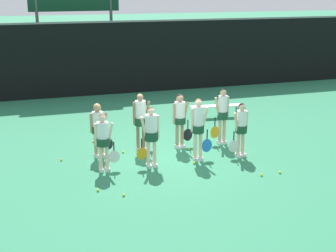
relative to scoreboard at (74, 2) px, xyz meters
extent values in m
plane|color=#2D7F56|center=(1.43, -9.72, -4.13)|extent=(140.00, 140.00, 0.00)
cube|color=black|center=(1.43, -1.11, -2.50)|extent=(60.00, 0.06, 3.26)
cube|color=slate|center=(1.43, -1.11, -0.83)|extent=(60.00, 0.08, 0.08)
cylinder|color=#515156|center=(-1.67, 0.00, -1.49)|extent=(0.14, 0.14, 5.27)
cylinder|color=#515156|center=(1.67, 0.00, -1.49)|extent=(0.14, 0.14, 5.27)
cube|color=silver|center=(4.48, -6.19, -3.70)|extent=(2.06, 0.60, 0.04)
cylinder|color=slate|center=(5.32, -6.16, -3.92)|extent=(0.06, 0.06, 0.41)
cylinder|color=slate|center=(5.29, -6.41, -3.92)|extent=(0.06, 0.06, 0.41)
cylinder|color=slate|center=(3.66, -5.96, -3.92)|extent=(0.06, 0.06, 0.41)
cylinder|color=slate|center=(3.63, -6.21, -3.92)|extent=(0.06, 0.06, 0.41)
cylinder|color=beige|center=(-0.49, -10.30, -3.75)|extent=(0.10, 0.10, 0.76)
cylinder|color=beige|center=(-0.67, -10.30, -3.75)|extent=(0.10, 0.10, 0.76)
cube|color=white|center=(-0.49, -10.33, -4.08)|extent=(0.12, 0.24, 0.09)
cube|color=white|center=(-0.67, -10.33, -4.08)|extent=(0.12, 0.24, 0.09)
cylinder|color=#16422B|center=(-0.58, -10.30, -3.29)|extent=(0.37, 0.37, 0.21)
cylinder|color=white|center=(-0.58, -10.30, -3.06)|extent=(0.32, 0.32, 0.62)
sphere|color=beige|center=(-0.58, -10.30, -2.65)|extent=(0.21, 0.21, 0.21)
sphere|color=olive|center=(-0.58, -10.28, -2.62)|extent=(0.19, 0.19, 0.19)
cylinder|color=beige|center=(-0.38, -10.31, -3.07)|extent=(0.20, 0.08, 0.59)
cylinder|color=beige|center=(-0.77, -10.30, -3.07)|extent=(0.08, 0.08, 0.59)
cylinder|color=black|center=(-0.30, -10.33, -3.44)|extent=(0.03, 0.03, 0.25)
ellipsoid|color=silver|center=(-0.30, -10.33, -3.74)|extent=(0.32, 0.03, 0.35)
cylinder|color=beige|center=(0.82, -10.39, -3.72)|extent=(0.10, 0.10, 0.81)
cylinder|color=beige|center=(0.64, -10.40, -3.72)|extent=(0.10, 0.10, 0.81)
cube|color=white|center=(0.83, -10.42, -4.08)|extent=(0.12, 0.24, 0.09)
cube|color=white|center=(0.65, -10.43, -4.08)|extent=(0.12, 0.24, 0.09)
cylinder|color=#16422B|center=(0.73, -10.40, -3.23)|extent=(0.38, 0.38, 0.24)
cylinder|color=white|center=(0.73, -10.40, -2.97)|extent=(0.33, 0.33, 0.69)
sphere|color=beige|center=(0.73, -10.40, -2.53)|extent=(0.20, 0.20, 0.20)
sphere|color=#4C331E|center=(0.73, -10.38, -2.51)|extent=(0.18, 0.18, 0.18)
cylinder|color=beige|center=(0.53, -10.40, -2.98)|extent=(0.21, 0.08, 0.65)
cylinder|color=beige|center=(0.93, -10.39, -2.98)|extent=(0.08, 0.08, 0.65)
cylinder|color=black|center=(0.45, -10.43, -3.39)|extent=(0.03, 0.03, 0.26)
ellipsoid|color=orange|center=(0.45, -10.43, -3.70)|extent=(0.30, 0.03, 0.36)
cylinder|color=beige|center=(2.23, -10.30, -3.70)|extent=(0.10, 0.10, 0.86)
cylinder|color=beige|center=(2.07, -10.29, -3.70)|extent=(0.10, 0.10, 0.86)
cube|color=white|center=(2.22, -10.33, -4.08)|extent=(0.13, 0.25, 0.09)
cube|color=white|center=(2.06, -10.32, -4.08)|extent=(0.13, 0.25, 0.09)
cylinder|color=#16422B|center=(2.15, -10.29, -3.19)|extent=(0.34, 0.34, 0.22)
cylinder|color=white|center=(2.15, -10.29, -2.90)|extent=(0.29, 0.29, 0.73)
sphere|color=beige|center=(2.15, -10.29, -2.43)|extent=(0.21, 0.21, 0.21)
sphere|color=olive|center=(2.15, -10.27, -2.41)|extent=(0.19, 0.19, 0.19)
cylinder|color=beige|center=(2.33, -10.31, -2.91)|extent=(0.22, 0.09, 0.69)
cylinder|color=beige|center=(1.97, -10.28, -2.91)|extent=(0.08, 0.08, 0.69)
cylinder|color=black|center=(2.41, -10.34, -3.36)|extent=(0.03, 0.03, 0.29)
ellipsoid|color=blue|center=(2.41, -10.34, -3.70)|extent=(0.31, 0.03, 0.40)
cylinder|color=beige|center=(3.53, -10.37, -3.74)|extent=(0.10, 0.10, 0.77)
cylinder|color=beige|center=(3.38, -10.40, -3.74)|extent=(0.10, 0.10, 0.77)
cube|color=white|center=(3.54, -10.40, -4.08)|extent=(0.15, 0.26, 0.09)
cube|color=white|center=(3.38, -10.43, -4.08)|extent=(0.15, 0.26, 0.09)
cylinder|color=#16422B|center=(3.45, -10.38, -3.28)|extent=(0.34, 0.34, 0.22)
cylinder|color=white|center=(3.45, -10.38, -3.05)|extent=(0.29, 0.29, 0.63)
sphere|color=beige|center=(3.45, -10.38, -2.63)|extent=(0.20, 0.20, 0.20)
sphere|color=black|center=(3.45, -10.36, -2.61)|extent=(0.19, 0.19, 0.19)
cylinder|color=beige|center=(3.27, -10.42, -3.06)|extent=(0.21, 0.11, 0.60)
cylinder|color=beige|center=(3.63, -10.35, -3.06)|extent=(0.08, 0.08, 0.60)
cylinder|color=black|center=(3.20, -10.45, -3.45)|extent=(0.03, 0.03, 0.27)
ellipsoid|color=silver|center=(3.20, -10.45, -3.76)|extent=(0.32, 0.03, 0.37)
cylinder|color=tan|center=(-0.44, -9.14, -3.75)|extent=(0.10, 0.10, 0.76)
cylinder|color=tan|center=(-0.62, -9.16, -3.75)|extent=(0.10, 0.10, 0.76)
cube|color=white|center=(-0.43, -9.17, -4.08)|extent=(0.13, 0.25, 0.09)
cube|color=white|center=(-0.62, -9.19, -4.08)|extent=(0.13, 0.25, 0.09)
cylinder|color=#16422B|center=(-0.53, -9.15, -3.29)|extent=(0.38, 0.38, 0.20)
cylinder|color=white|center=(-0.53, -9.15, -3.07)|extent=(0.33, 0.33, 0.60)
sphere|color=tan|center=(-0.53, -9.15, -2.65)|extent=(0.23, 0.23, 0.23)
sphere|color=#D8B772|center=(-0.53, -9.13, -2.62)|extent=(0.21, 0.21, 0.21)
cylinder|color=tan|center=(-0.32, -9.13, -3.08)|extent=(0.20, 0.09, 0.57)
cylinder|color=tan|center=(-0.72, -9.17, -3.08)|extent=(0.08, 0.08, 0.57)
cylinder|color=black|center=(-0.24, -9.14, -3.45)|extent=(0.03, 0.03, 0.27)
ellipsoid|color=black|center=(-0.24, -9.14, -3.77)|extent=(0.27, 0.03, 0.37)
cylinder|color=#8C664C|center=(0.87, -9.00, -3.71)|extent=(0.10, 0.10, 0.84)
cylinder|color=#8C664C|center=(0.70, -9.00, -3.71)|extent=(0.10, 0.10, 0.84)
cube|color=white|center=(0.87, -9.03, -4.08)|extent=(0.11, 0.24, 0.09)
cube|color=white|center=(0.70, -9.03, -4.08)|extent=(0.11, 0.24, 0.09)
cylinder|color=#16422B|center=(0.78, -9.00, -3.21)|extent=(0.37, 0.37, 0.24)
cylinder|color=white|center=(0.78, -9.00, -2.93)|extent=(0.33, 0.33, 0.72)
sphere|color=#8C664C|center=(0.78, -9.00, -2.47)|extent=(0.19, 0.19, 0.19)
sphere|color=#D8B772|center=(0.78, -8.98, -2.45)|extent=(0.18, 0.18, 0.18)
cylinder|color=#8C664C|center=(0.99, -9.00, -2.94)|extent=(0.22, 0.08, 0.68)
cylinder|color=#8C664C|center=(0.59, -9.00, -2.94)|extent=(0.08, 0.08, 0.68)
cylinder|color=black|center=(1.07, -9.02, -3.38)|extent=(0.03, 0.03, 0.28)
ellipsoid|color=red|center=(1.07, -9.02, -3.71)|extent=(0.32, 0.03, 0.39)
cylinder|color=tan|center=(2.08, -9.10, -3.72)|extent=(0.10, 0.10, 0.81)
cylinder|color=tan|center=(1.90, -9.13, -3.72)|extent=(0.10, 0.10, 0.81)
cube|color=white|center=(2.08, -9.13, -4.08)|extent=(0.15, 0.26, 0.09)
cube|color=white|center=(1.91, -9.16, -4.08)|extent=(0.15, 0.26, 0.09)
cylinder|color=#16422B|center=(1.99, -9.12, -3.25)|extent=(0.37, 0.37, 0.20)
cylinder|color=white|center=(1.99, -9.12, -2.99)|extent=(0.32, 0.32, 0.65)
sphere|color=tan|center=(1.99, -9.12, -2.55)|extent=(0.22, 0.22, 0.22)
sphere|color=black|center=(1.99, -9.10, -2.52)|extent=(0.21, 0.21, 0.21)
cylinder|color=tan|center=(2.19, -9.09, -3.00)|extent=(0.21, 0.11, 0.62)
cylinder|color=tan|center=(1.80, -9.15, -3.00)|extent=(0.08, 0.08, 0.62)
cylinder|color=black|center=(2.27, -9.09, -3.41)|extent=(0.03, 0.03, 0.29)
ellipsoid|color=black|center=(2.27, -9.09, -3.75)|extent=(0.30, 0.03, 0.39)
cylinder|color=tan|center=(3.49, -9.13, -3.70)|extent=(0.10, 0.10, 0.85)
cylinder|color=tan|center=(3.33, -9.14, -3.70)|extent=(0.10, 0.10, 0.85)
cube|color=white|center=(3.49, -9.16, -4.08)|extent=(0.12, 0.24, 0.09)
cube|color=white|center=(3.33, -9.17, -4.08)|extent=(0.12, 0.24, 0.09)
cylinder|color=#16422B|center=(3.41, -9.13, -3.20)|extent=(0.33, 0.33, 0.24)
cylinder|color=white|center=(3.41, -9.13, -2.92)|extent=(0.29, 0.29, 0.71)
sphere|color=tan|center=(3.41, -9.13, -2.46)|extent=(0.20, 0.20, 0.20)
sphere|color=black|center=(3.41, -9.11, -2.44)|extent=(0.19, 0.19, 0.19)
cylinder|color=tan|center=(3.22, -9.14, -2.94)|extent=(0.22, 0.09, 0.68)
cylinder|color=tan|center=(3.58, -9.13, -2.94)|extent=(0.08, 0.08, 0.68)
cylinder|color=black|center=(3.15, -9.17, -3.38)|extent=(0.03, 0.03, 0.29)
ellipsoid|color=orange|center=(3.15, -9.17, -3.72)|extent=(0.29, 0.03, 0.40)
sphere|color=#CCE033|center=(3.90, -11.92, -4.09)|extent=(0.07, 0.07, 0.07)
sphere|color=#CCE033|center=(-0.01, -8.07, -4.09)|extent=(0.07, 0.07, 0.07)
sphere|color=#CCE033|center=(2.20, -9.40, -4.10)|extent=(0.07, 0.07, 0.07)
sphere|color=#CCE033|center=(-0.96, -11.60, -4.09)|extent=(0.07, 0.07, 0.07)
sphere|color=#CCE033|center=(1.93, -10.59, -4.09)|extent=(0.07, 0.07, 0.07)
sphere|color=#CCE033|center=(0.20, -9.09, -4.09)|extent=(0.07, 0.07, 0.07)
sphere|color=#CCE033|center=(-0.42, -12.05, -4.09)|extent=(0.07, 0.07, 0.07)
sphere|color=#CCE033|center=(3.33, -11.94, -4.09)|extent=(0.07, 0.07, 0.07)
sphere|color=#CCE033|center=(-0.51, -7.85, -4.09)|extent=(0.07, 0.07, 0.07)
sphere|color=#CCE033|center=(-1.64, -9.20, -4.09)|extent=(0.07, 0.07, 0.07)
camera|label=1|loc=(-2.46, -22.15, 0.73)|focal=50.00mm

